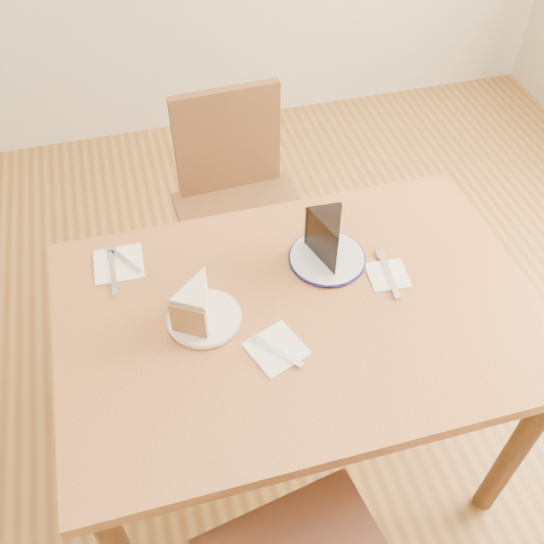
{
  "coord_description": "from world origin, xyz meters",
  "views": [
    {
      "loc": [
        -0.31,
        -0.9,
        1.94
      ],
      "look_at": [
        -0.04,
        0.1,
        0.8
      ],
      "focal_mm": 40.0,
      "sensor_mm": 36.0,
      "label": 1
    }
  ],
  "objects_px": {
    "plate_navy": "(327,258)",
    "carrot_cake": "(198,300)",
    "chocolate_cake": "(330,242)",
    "table": "(298,334)",
    "chair_far": "(241,209)",
    "plate_cream": "(205,318)"
  },
  "relations": [
    {
      "from": "plate_navy",
      "to": "carrot_cake",
      "type": "relative_size",
      "value": 1.64
    },
    {
      "from": "carrot_cake",
      "to": "chocolate_cake",
      "type": "height_order",
      "value": "chocolate_cake"
    },
    {
      "from": "chocolate_cake",
      "to": "table",
      "type": "bearing_deg",
      "value": 51.62
    },
    {
      "from": "plate_navy",
      "to": "carrot_cake",
      "type": "height_order",
      "value": "carrot_cake"
    },
    {
      "from": "chair_far",
      "to": "table",
      "type": "bearing_deg",
      "value": 86.56
    },
    {
      "from": "plate_cream",
      "to": "chocolate_cake",
      "type": "height_order",
      "value": "chocolate_cake"
    },
    {
      "from": "plate_cream",
      "to": "plate_navy",
      "type": "relative_size",
      "value": 0.89
    },
    {
      "from": "chocolate_cake",
      "to": "carrot_cake",
      "type": "bearing_deg",
      "value": 17.35
    },
    {
      "from": "chocolate_cake",
      "to": "chair_far",
      "type": "bearing_deg",
      "value": -74.48
    },
    {
      "from": "chair_far",
      "to": "plate_cream",
      "type": "distance_m",
      "value": 0.74
    },
    {
      "from": "plate_navy",
      "to": "chocolate_cake",
      "type": "distance_m",
      "value": 0.07
    },
    {
      "from": "plate_cream",
      "to": "chocolate_cake",
      "type": "relative_size",
      "value": 1.35
    },
    {
      "from": "chair_far",
      "to": "carrot_cake",
      "type": "relative_size",
      "value": 7.34
    },
    {
      "from": "plate_cream",
      "to": "carrot_cake",
      "type": "distance_m",
      "value": 0.06
    },
    {
      "from": "table",
      "to": "plate_cream",
      "type": "xyz_separation_m",
      "value": [
        -0.23,
        0.03,
        0.1
      ]
    },
    {
      "from": "plate_cream",
      "to": "chocolate_cake",
      "type": "xyz_separation_m",
      "value": [
        0.36,
        0.11,
        0.07
      ]
    },
    {
      "from": "table",
      "to": "chocolate_cake",
      "type": "bearing_deg",
      "value": 48.69
    },
    {
      "from": "table",
      "to": "chair_far",
      "type": "xyz_separation_m",
      "value": [
        0.0,
        0.69,
        -0.15
      ]
    },
    {
      "from": "plate_navy",
      "to": "chocolate_cake",
      "type": "bearing_deg",
      "value": -79.02
    },
    {
      "from": "table",
      "to": "carrot_cake",
      "type": "bearing_deg",
      "value": 168.76
    },
    {
      "from": "plate_navy",
      "to": "table",
      "type": "bearing_deg",
      "value": -130.26
    },
    {
      "from": "table",
      "to": "plate_navy",
      "type": "distance_m",
      "value": 0.22
    }
  ]
}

